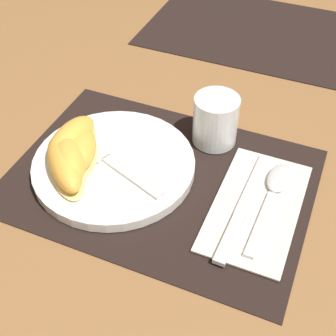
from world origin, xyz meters
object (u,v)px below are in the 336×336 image
Objects in this scene: spoon at (275,190)px; juice_glass at (215,122)px; plate at (114,165)px; citrus_wedge_0 at (72,139)px; knife at (243,208)px; fork at (109,160)px; citrus_wedge_2 at (70,160)px; citrus_wedge_1 at (80,150)px; citrus_wedge_3 at (65,165)px.

juice_glass is at bearing 146.43° from spoon.
citrus_wedge_0 is at bearing 179.35° from plate.
knife is 0.27m from citrus_wedge_0.
fork is 1.69× the size of citrus_wedge_2.
juice_glass reaches higher than plate.
spoon reaches higher than knife.
spoon is (0.12, -0.08, -0.03)m from juice_glass.
citrus_wedge_0 and citrus_wedge_2 have the same top height.
juice_glass is 0.18m from fork.
plate is at bearing -133.65° from juice_glass.
fork is 0.04m from citrus_wedge_1.
plate is 0.24m from spoon.
knife is 2.00× the size of citrus_wedge_2.
knife is 0.25m from citrus_wedge_1.
juice_glass is at bearing 39.51° from citrus_wedge_1.
juice_glass is 0.24m from citrus_wedge_3.
juice_glass is 0.75× the size of citrus_wedge_0.
plate is 1.35× the size of fork.
knife is (0.20, -0.00, -0.00)m from plate.
plate is 0.07m from citrus_wedge_2.
citrus_wedge_3 is at bearing -69.92° from citrus_wedge_0.
citrus_wedge_0 is (-0.07, 0.00, 0.03)m from plate.
knife is 0.21m from fork.
citrus_wedge_3 reaches higher than fork.
citrus_wedge_2 is at bearing 81.92° from citrus_wedge_3.
citrus_wedge_0 reaches higher than fork.
citrus_wedge_3 is (-0.05, -0.05, 0.03)m from plate.
spoon is at bearing 11.24° from fork.
fork is at bearing 13.23° from citrus_wedge_1.
fork is (-0.24, -0.05, 0.01)m from spoon.
fork is at bearing 39.68° from citrus_wedge_2.
citrus_wedge_1 is 0.94× the size of citrus_wedge_3.
knife is 1.90× the size of citrus_wedge_1.
citrus_wedge_0 is (-0.06, 0.00, 0.02)m from fork.
knife is at bearing -1.23° from plate.
citrus_wedge_0 reaches higher than plate.
spoon is 1.61× the size of citrus_wedge_1.
citrus_wedge_1 is (-0.04, -0.01, 0.01)m from fork.
juice_glass is 0.44× the size of spoon.
juice_glass is 0.67× the size of citrus_wedge_3.
fork is 1.68× the size of citrus_wedge_0.
citrus_wedge_3 is (0.02, -0.05, -0.00)m from citrus_wedge_0.
juice_glass is 0.16m from knife.
spoon is at bearing 18.27° from citrus_wedge_3.
citrus_wedge_1 reaches higher than spoon.
citrus_wedge_3 is at bearing -94.91° from citrus_wedge_1.
plate is at bearing 28.52° from fork.
citrus_wedge_2 is (-0.00, -0.03, 0.00)m from citrus_wedge_1.
knife is 1.18× the size of spoon.
citrus_wedge_3 is at bearing -98.08° from citrus_wedge_2.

